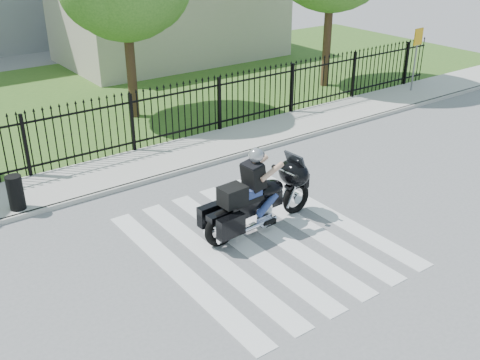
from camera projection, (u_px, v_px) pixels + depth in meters
ground at (261, 241)px, 11.99m from camera, size 120.00×120.00×0.00m
crosswalk at (261, 240)px, 11.99m from camera, size 5.00×5.50×0.01m
sidewalk at (151, 163)px, 15.62m from camera, size 40.00×2.00×0.12m
curb at (168, 175)px, 14.89m from camera, size 40.00×0.12×0.12m
grass_strip at (62, 103)px, 20.76m from camera, size 40.00×12.00×0.02m
iron_fence at (132, 124)px, 15.99m from camera, size 26.00×0.04×1.80m
building_low at (171, 21)px, 26.66m from camera, size 10.00×6.00×3.50m
motorcycle_rider at (258, 196)px, 12.12m from camera, size 3.00×1.00×1.98m
traffic_sign at (417, 47)px, 21.13m from camera, size 0.52×0.10×2.38m
litter_bin at (16, 193)px, 12.88m from camera, size 0.48×0.48×0.82m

